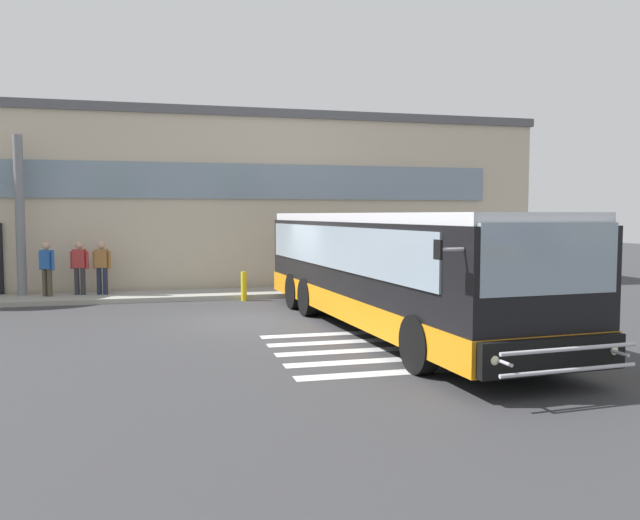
# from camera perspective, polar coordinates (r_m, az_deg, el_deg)

# --- Properties ---
(ground_plane) EXTENTS (80.00, 90.00, 0.02)m
(ground_plane) POSITION_cam_1_polar(r_m,az_deg,el_deg) (16.29, -5.93, -5.36)
(ground_plane) COLOR #353538
(ground_plane) RESTS_ON ground
(bay_paint_stripes) EXTENTS (4.40, 3.96, 0.01)m
(bay_paint_stripes) POSITION_cam_1_polar(r_m,az_deg,el_deg) (12.74, 5.84, -7.97)
(bay_paint_stripes) COLOR silver
(bay_paint_stripes) RESTS_ON ground
(terminal_building) EXTENTS (24.88, 13.80, 6.32)m
(terminal_building) POSITION_cam_1_polar(r_m,az_deg,el_deg) (27.61, -10.84, 5.05)
(terminal_building) COLOR beige
(terminal_building) RESTS_ON ground
(boarding_curb) EXTENTS (27.08, 2.00, 0.15)m
(boarding_curb) POSITION_cam_1_polar(r_m,az_deg,el_deg) (20.99, -7.79, -3.02)
(boarding_curb) COLOR #9E9B93
(boarding_curb) RESTS_ON ground
(entry_support_column) EXTENTS (0.28, 0.28, 4.96)m
(entry_support_column) POSITION_cam_1_polar(r_m,az_deg,el_deg) (21.73, -25.34, 3.63)
(entry_support_column) COLOR slate
(entry_support_column) RESTS_ON boarding_curb
(bus_main_foreground) EXTENTS (3.37, 12.06, 2.70)m
(bus_main_foreground) POSITION_cam_1_polar(r_m,az_deg,el_deg) (14.68, 6.19, -1.11)
(bus_main_foreground) COLOR black
(bus_main_foreground) RESTS_ON ground
(passenger_near_column) EXTENTS (0.49, 0.40, 1.68)m
(passenger_near_column) POSITION_cam_1_polar(r_m,az_deg,el_deg) (21.19, -23.33, -0.52)
(passenger_near_column) COLOR #4C4233
(passenger_near_column) RESTS_ON boarding_curb
(passenger_by_doorway) EXTENTS (0.56, 0.33, 1.68)m
(passenger_by_doorway) POSITION_cam_1_polar(r_m,az_deg,el_deg) (21.25, -20.78, -0.44)
(passenger_by_doorway) COLOR #2D2D33
(passenger_by_doorway) RESTS_ON boarding_curb
(passenger_at_curb_edge) EXTENTS (0.57, 0.46, 1.68)m
(passenger_at_curb_edge) POSITION_cam_1_polar(r_m,az_deg,el_deg) (21.09, -18.97, -0.33)
(passenger_at_curb_edge) COLOR #1E2338
(passenger_at_curb_edge) RESTS_ON boarding_curb
(safety_bollard_yellow) EXTENTS (0.18, 0.18, 0.90)m
(safety_bollard_yellow) POSITION_cam_1_polar(r_m,az_deg,el_deg) (19.79, -6.85, -2.35)
(safety_bollard_yellow) COLOR yellow
(safety_bollard_yellow) RESTS_ON ground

